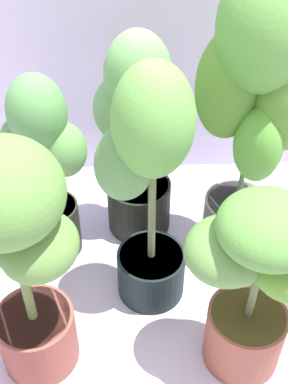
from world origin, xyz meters
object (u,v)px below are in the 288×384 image
(potted_plant_front_left, at_px, (14,248))
(potted_plant_back_center, at_px, (139,134))
(potted_plant_back_left, at_px, (46,162))
(potted_plant_center, at_px, (147,181))
(potted_plant_front_right, at_px, (256,278))
(potted_plant_back_right, at_px, (257,97))

(potted_plant_front_left, bearing_deg, potted_plant_back_center, 60.24)
(potted_plant_back_left, distance_m, potted_plant_back_center, 0.34)
(potted_plant_back_center, xyz_separation_m, potted_plant_center, (0.01, -0.33, 0.06))
(potted_plant_front_left, distance_m, potted_plant_back_center, 0.67)
(potted_plant_back_center, height_order, potted_plant_center, potted_plant_center)
(potted_plant_front_right, xyz_separation_m, potted_plant_back_center, (-0.30, 0.60, 0.06))
(potted_plant_front_right, relative_size, potted_plant_back_center, 0.80)
(potted_plant_back_left, relative_size, potted_plant_back_center, 0.90)
(potted_plant_back_right, xyz_separation_m, potted_plant_front_right, (-0.06, -0.48, -0.27))
(potted_plant_front_left, bearing_deg, potted_plant_back_left, 87.90)
(potted_plant_back_left, xyz_separation_m, potted_plant_front_left, (-0.02, -0.46, 0.09))
(potted_plant_back_right, distance_m, potted_plant_front_left, 0.84)
(potted_plant_front_right, bearing_deg, potted_plant_back_left, 141.68)
(potted_plant_back_right, relative_size, potted_plant_center, 1.21)
(potted_plant_front_right, bearing_deg, potted_plant_back_center, 116.19)
(potted_plant_back_right, bearing_deg, potted_plant_back_left, -180.00)
(potted_plant_back_left, xyz_separation_m, potted_plant_front_right, (0.61, -0.48, -0.04))
(potted_plant_back_left, xyz_separation_m, potted_plant_back_right, (0.67, 0.00, 0.23))
(potted_plant_back_right, relative_size, potted_plant_back_center, 1.31)
(potted_plant_back_left, bearing_deg, potted_plant_back_right, 0.00)
(potted_plant_back_center, bearing_deg, potted_plant_center, -87.70)
(potted_plant_back_left, xyz_separation_m, potted_plant_center, (0.33, -0.21, 0.08))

